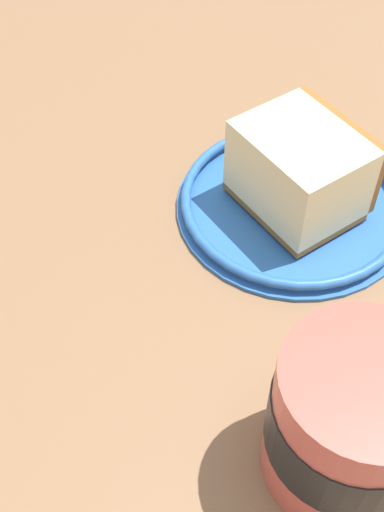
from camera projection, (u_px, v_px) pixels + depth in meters
ground_plane at (247, 239)px, 51.99cm from camera, size 120.35×120.35×2.40cm
small_plate at (293, 203)px, 51.92cm from camera, size 18.29×18.29×1.43cm
cake_slice at (301, 170)px, 49.46cm from camera, size 11.61×11.84×6.68cm
tea_mug at (353, 422)px, 35.18cm from camera, size 11.69×9.02×10.13cm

